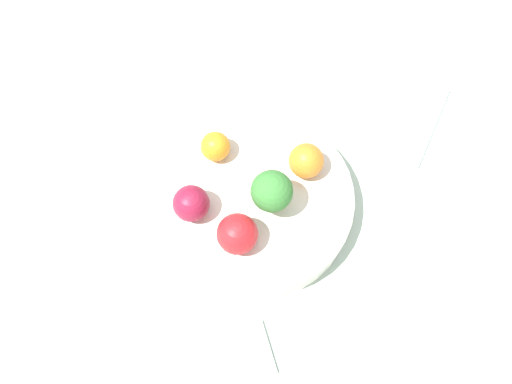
% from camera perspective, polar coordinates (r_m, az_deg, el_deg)
% --- Properties ---
extents(ground_plane, '(6.00, 6.00, 0.00)m').
position_cam_1_polar(ground_plane, '(0.72, 0.00, -2.40)').
color(ground_plane, gray).
extents(table_surface, '(1.20, 1.20, 0.02)m').
position_cam_1_polar(table_surface, '(0.71, 0.00, -2.10)').
color(table_surface, '#B2C6B2').
rests_on(table_surface, ground_plane).
extents(bowl, '(0.26, 0.26, 0.04)m').
position_cam_1_polar(bowl, '(0.68, 0.00, -1.10)').
color(bowl, silver).
rests_on(bowl, table_surface).
extents(broccoli, '(0.05, 0.05, 0.07)m').
position_cam_1_polar(broccoli, '(0.62, 1.81, -0.00)').
color(broccoli, '#99C17A').
rests_on(broccoli, bowl).
extents(apple_red, '(0.05, 0.05, 0.05)m').
position_cam_1_polar(apple_red, '(0.62, -2.15, -4.81)').
color(apple_red, red).
rests_on(apple_red, bowl).
extents(apple_green, '(0.05, 0.05, 0.05)m').
position_cam_1_polar(apple_green, '(0.64, -7.41, -1.31)').
color(apple_green, maroon).
rests_on(apple_green, bowl).
extents(orange_front, '(0.05, 0.05, 0.05)m').
position_cam_1_polar(orange_front, '(0.66, 5.75, 3.57)').
color(orange_front, orange).
rests_on(orange_front, bowl).
extents(orange_back, '(0.04, 0.04, 0.04)m').
position_cam_1_polar(orange_back, '(0.68, -4.66, 5.21)').
color(orange_back, orange).
rests_on(orange_back, bowl).
extents(napkin, '(0.20, 0.20, 0.01)m').
position_cam_1_polar(napkin, '(0.81, 14.76, 9.22)').
color(napkin, silver).
rests_on(napkin, table_surface).
extents(spoon, '(0.04, 0.07, 0.01)m').
position_cam_1_polar(spoon, '(0.65, 0.86, -17.42)').
color(spoon, silver).
rests_on(spoon, table_surface).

